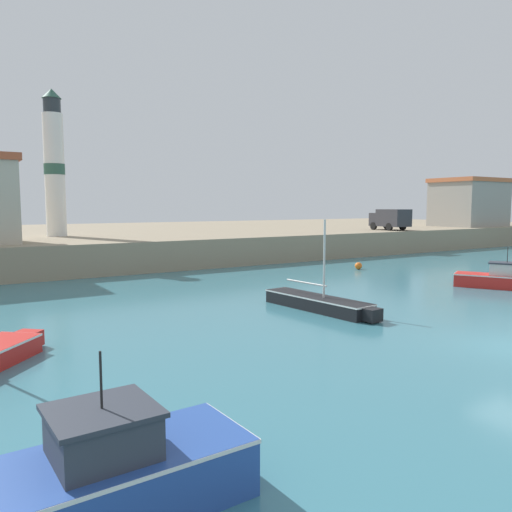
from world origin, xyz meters
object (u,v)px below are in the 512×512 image
at_px(harbor_shed_mid_row, 469,202).
at_px(truck_on_quay, 390,219).
at_px(lighthouse, 54,166).
at_px(mooring_buoy, 358,266).
at_px(motorboat_red_1, 505,279).
at_px(sailboat_black_4, 319,303).
at_px(motorboat_blue_2, 105,476).

height_order(harbor_shed_mid_row, truck_on_quay, harbor_shed_mid_row).
bearing_deg(lighthouse, truck_on_quay, -13.83).
bearing_deg(mooring_buoy, motorboat_red_1, -84.63).
relative_size(motorboat_red_1, truck_on_quay, 1.30).
distance_m(sailboat_black_4, truck_on_quay, 32.28).
bearing_deg(truck_on_quay, sailboat_black_4, -143.18).
bearing_deg(harbor_shed_mid_row, lighthouse, 172.70).
relative_size(motorboat_blue_2, mooring_buoy, 9.39).
distance_m(motorboat_blue_2, sailboat_black_4, 16.39).
xyz_separation_m(motorboat_blue_2, truck_on_quay, (38.54, 29.47, 2.84)).
relative_size(motorboat_red_1, motorboat_blue_2, 1.12).
relative_size(motorboat_blue_2, truck_on_quay, 1.16).
xyz_separation_m(mooring_buoy, harbor_shed_mid_row, (29.54, 11.02, 5.01)).
bearing_deg(mooring_buoy, harbor_shed_mid_row, 20.45).
xyz_separation_m(motorboat_blue_2, lighthouse, (6.56, 37.34, 7.54)).
xyz_separation_m(motorboat_blue_2, sailboat_black_4, (12.82, 10.21, -0.29)).
bearing_deg(sailboat_black_4, truck_on_quay, 36.82).
distance_m(lighthouse, harbor_shed_mid_row, 48.48).
height_order(lighthouse, harbor_shed_mid_row, lighthouse).
height_order(sailboat_black_4, harbor_shed_mid_row, harbor_shed_mid_row).
relative_size(harbor_shed_mid_row, truck_on_quay, 1.93).
height_order(motorboat_red_1, lighthouse, lighthouse).
xyz_separation_m(mooring_buoy, truck_on_quay, (13.52, 9.30, 3.22)).
relative_size(motorboat_blue_2, harbor_shed_mid_row, 0.60).
height_order(motorboat_blue_2, truck_on_quay, truck_on_quay).
bearing_deg(mooring_buoy, motorboat_blue_2, -141.12).
distance_m(motorboat_blue_2, truck_on_quay, 48.60).
bearing_deg(motorboat_blue_2, truck_on_quay, 37.40).
bearing_deg(motorboat_blue_2, harbor_shed_mid_row, 29.75).
bearing_deg(motorboat_blue_2, lighthouse, 80.03).
bearing_deg(harbor_shed_mid_row, sailboat_black_4, -153.32).
relative_size(motorboat_red_1, harbor_shed_mid_row, 0.67).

